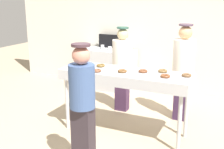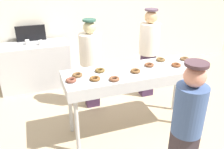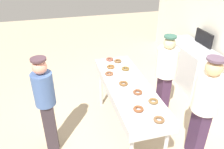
# 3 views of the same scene
# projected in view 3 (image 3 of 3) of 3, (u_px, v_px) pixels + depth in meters

# --- Properties ---
(ground_plane) EXTENTS (16.00, 16.00, 0.00)m
(ground_plane) POSITION_uv_depth(u_px,v_px,m) (126.00, 133.00, 4.07)
(ground_plane) COLOR tan
(fryer_conveyor) EXTENTS (2.05, 0.66, 1.03)m
(fryer_conveyor) POSITION_uv_depth(u_px,v_px,m) (128.00, 89.00, 3.61)
(fryer_conveyor) COLOR #B7BABF
(fryer_conveyor) RESTS_ON ground
(chocolate_donut_0) EXTENTS (0.19, 0.19, 0.04)m
(chocolate_donut_0) POSITION_uv_depth(u_px,v_px,m) (138.00, 92.00, 3.34)
(chocolate_donut_0) COLOR brown
(chocolate_donut_0) RESTS_ON fryer_conveyor
(chocolate_donut_1) EXTENTS (0.18, 0.18, 0.04)m
(chocolate_donut_1) POSITION_uv_depth(u_px,v_px,m) (153.00, 101.00, 3.15)
(chocolate_donut_1) COLOR brown
(chocolate_donut_1) RESTS_ON fryer_conveyor
(chocolate_donut_2) EXTENTS (0.16, 0.16, 0.04)m
(chocolate_donut_2) POSITION_uv_depth(u_px,v_px,m) (118.00, 61.00, 4.26)
(chocolate_donut_2) COLOR brown
(chocolate_donut_2) RESTS_ON fryer_conveyor
(chocolate_donut_3) EXTENTS (0.18, 0.18, 0.04)m
(chocolate_donut_3) POSITION_uv_depth(u_px,v_px,m) (123.00, 83.00, 3.55)
(chocolate_donut_3) COLOR brown
(chocolate_donut_3) RESTS_ON fryer_conveyor
(chocolate_donut_4) EXTENTS (0.19, 0.19, 0.04)m
(chocolate_donut_4) POSITION_uv_depth(u_px,v_px,m) (110.00, 59.00, 4.32)
(chocolate_donut_4) COLOR brown
(chocolate_donut_4) RESTS_ON fryer_conveyor
(chocolate_donut_5) EXTENTS (0.17, 0.17, 0.04)m
(chocolate_donut_5) POSITION_uv_depth(u_px,v_px,m) (138.00, 109.00, 2.99)
(chocolate_donut_5) COLOR brown
(chocolate_donut_5) RESTS_ON fryer_conveyor
(chocolate_donut_6) EXTENTS (0.17, 0.17, 0.04)m
(chocolate_donut_6) POSITION_uv_depth(u_px,v_px,m) (125.00, 69.00, 3.99)
(chocolate_donut_6) COLOR brown
(chocolate_donut_6) RESTS_ON fryer_conveyor
(chocolate_donut_7) EXTENTS (0.16, 0.16, 0.04)m
(chocolate_donut_7) POSITION_uv_depth(u_px,v_px,m) (109.00, 74.00, 3.83)
(chocolate_donut_7) COLOR brown
(chocolate_donut_7) RESTS_ON fryer_conveyor
(chocolate_donut_8) EXTENTS (0.17, 0.17, 0.04)m
(chocolate_donut_8) POSITION_uv_depth(u_px,v_px,m) (159.00, 120.00, 2.81)
(chocolate_donut_8) COLOR brown
(chocolate_donut_8) RESTS_ON fryer_conveyor
(chocolate_donut_9) EXTENTS (0.19, 0.19, 0.04)m
(chocolate_donut_9) POSITION_uv_depth(u_px,v_px,m) (111.00, 67.00, 4.05)
(chocolate_donut_9) COLOR brown
(chocolate_donut_9) RESTS_ON fryer_conveyor
(worker_baker) EXTENTS (0.38, 0.38, 1.61)m
(worker_baker) POSITION_uv_depth(u_px,v_px,m) (166.00, 70.00, 4.16)
(worker_baker) COLOR #3C243F
(worker_baker) RESTS_ON ground
(worker_assistant) EXTENTS (0.37, 0.37, 1.71)m
(worker_assistant) POSITION_uv_depth(u_px,v_px,m) (205.00, 103.00, 3.19)
(worker_assistant) COLOR #36223E
(worker_assistant) RESTS_ON ground
(customer_waiting) EXTENTS (0.30, 0.30, 1.64)m
(customer_waiting) POSITION_uv_depth(u_px,v_px,m) (46.00, 103.00, 3.34)
(customer_waiting) COLOR #31292F
(customer_waiting) RESTS_ON ground
(prep_counter) EXTENTS (1.40, 0.62, 0.94)m
(prep_counter) POSITION_uv_depth(u_px,v_px,m) (189.00, 64.00, 5.42)
(prep_counter) COLOR #B7BABF
(prep_counter) RESTS_ON ground
(paper_cup_0) EXTENTS (0.08, 0.08, 0.10)m
(paper_cup_0) POSITION_uv_depth(u_px,v_px,m) (192.00, 42.00, 5.24)
(paper_cup_0) COLOR white
(paper_cup_0) RESTS_ON prep_counter
(paper_cup_1) EXTENTS (0.08, 0.08, 0.10)m
(paper_cup_1) POSITION_uv_depth(u_px,v_px,m) (193.00, 47.00, 5.01)
(paper_cup_1) COLOR white
(paper_cup_1) RESTS_ON prep_counter
(menu_display) EXTENTS (0.59, 0.04, 0.32)m
(menu_display) POSITION_uv_depth(u_px,v_px,m) (204.00, 38.00, 5.16)
(menu_display) COLOR black
(menu_display) RESTS_ON prep_counter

